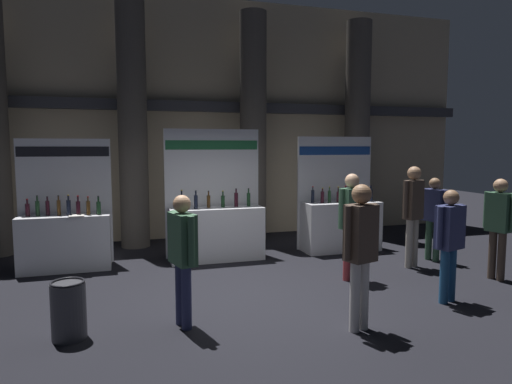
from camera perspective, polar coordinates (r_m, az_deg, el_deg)
The scene contains 13 objects.
ground_plane at distance 6.80m, azimuth -1.93°, elevation -13.11°, with size 29.00×29.00×0.00m, color black.
hall_colonnade at distance 10.88m, azimuth -8.16°, elevation 8.83°, with size 14.50×1.23×5.69m.
exhibitor_booth_0 at distance 8.81m, azimuth -22.89°, elevation -5.16°, with size 1.62×0.72×2.34m.
exhibitor_booth_1 at distance 8.87m, azimuth -5.07°, elevation -4.45°, with size 1.89×0.66×2.54m.
exhibitor_booth_2 at distance 9.76m, azimuth 10.55°, elevation -3.64°, with size 1.71×0.66×2.41m.
trash_bin at distance 5.76m, azimuth -22.55°, elevation -13.57°, with size 0.39×0.39×0.68m.
visitor_0 at distance 5.57m, azimuth -9.24°, elevation -7.10°, with size 0.32×0.60×1.63m.
visitor_1 at distance 8.65m, azimuth 19.19°, elevation -1.89°, with size 0.48×0.29×1.84m.
visitor_2 at distance 9.33m, azimuth 21.49°, elevation -2.30°, with size 0.35×0.55×1.60m.
visitor_3 at distance 6.91m, azimuth 23.21°, elevation -5.10°, with size 0.54×0.35×1.60m.
visitor_4 at distance 8.42m, azimuth 28.28°, elevation -3.15°, with size 0.33×0.51×1.68m.
visitor_5 at distance 7.57m, azimuth 11.93°, elevation -3.08°, with size 0.50×0.32×1.76m.
visitor_6 at distance 5.51m, azimuth 13.04°, elevation -6.40°, with size 0.49×0.34×1.76m.
Camera 1 is at (-1.64, -6.23, 2.20)m, focal length 31.74 mm.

